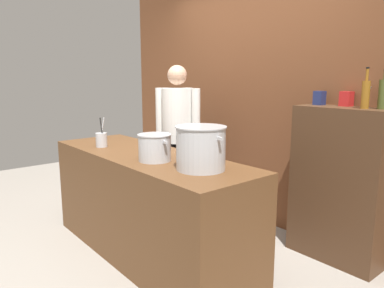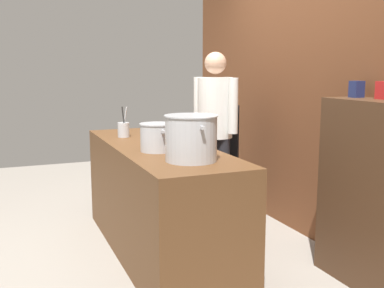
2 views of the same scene
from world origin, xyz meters
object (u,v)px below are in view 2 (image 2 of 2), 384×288
Objects in this scene: butter_jar at (171,136)px; spice_tin_navy at (357,89)px; stockpot_small at (157,137)px; chef at (215,125)px; stockpot_large at (191,138)px; spice_tin_red at (384,90)px; utensil_crock at (124,129)px.

butter_jar is 1.55m from spice_tin_navy.
spice_tin_navy is at bearing 66.57° from stockpot_small.
chef is 5.14× the size of stockpot_small.
spice_tin_red reaches higher than stockpot_large.
chef reaches higher than spice_tin_navy.
chef is 0.92m from utensil_crock.
chef is at bearing -161.64° from spice_tin_navy.
butter_jar is (0.33, -0.57, -0.03)m from chef.
spice_tin_navy is (0.14, 1.23, 0.31)m from stockpot_large.
spice_tin_navy is at bearing 45.56° from utensil_crock.
spice_tin_navy reaches higher than butter_jar.
stockpot_small is at bearing -120.01° from spice_tin_red.
spice_tin_red is 1.02× the size of spice_tin_navy.
spice_tin_navy reaches higher than utensil_crock.
stockpot_large is 3.48× the size of spice_tin_navy.
spice_tin_red reaches higher than utensil_crock.
chef reaches higher than utensil_crock.
butter_jar is at bearing -139.94° from spice_tin_red.
chef reaches higher than stockpot_large.
stockpot_large is at bearing 123.70° from chef.
stockpot_small is 1.62m from spice_tin_red.
spice_tin_red is at bearing 74.14° from stockpot_large.
spice_tin_navy is (1.40, 0.46, 0.39)m from chef.
spice_tin_navy is at bearing -168.07° from spice_tin_red.
utensil_crock reaches higher than stockpot_small.
spice_tin_navy is at bearing 44.09° from butter_jar.
chef is at bearing 148.63° from stockpot_large.
spice_tin_navy reaches higher than stockpot_small.
spice_tin_navy is (-0.22, -0.05, -0.00)m from spice_tin_red.
spice_tin_red is (1.58, 1.43, 0.39)m from utensil_crock.
chef is at bearing 119.96° from butter_jar.
utensil_crock is at bearing -129.63° from butter_jar.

